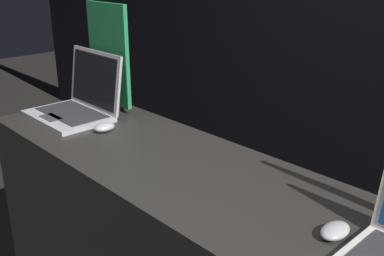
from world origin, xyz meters
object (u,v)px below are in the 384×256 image
Objects in this scene: promo_stand_front at (109,59)px; mouse_back at (335,231)px; laptop_front at (79,101)px; mouse_front at (104,127)px.

mouse_back is (1.31, -0.20, -0.22)m from promo_stand_front.
laptop_front is 0.79× the size of promo_stand_front.
promo_stand_front reaches higher than mouse_back.
laptop_front is at bearing -90.00° from promo_stand_front.
mouse_back is (1.05, 0.01, -0.00)m from mouse_front.
promo_stand_front is (-0.25, 0.21, 0.22)m from mouse_front.
laptop_front is 0.24m from promo_stand_front.
mouse_front is 0.91× the size of mouse_back.
promo_stand_front is at bearing 90.00° from laptop_front.
promo_stand_front is (-0.00, 0.18, 0.17)m from laptop_front.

